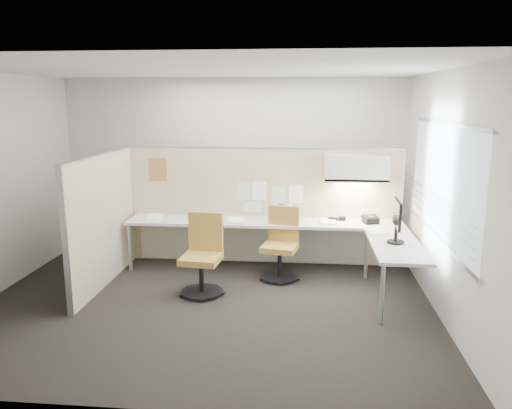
# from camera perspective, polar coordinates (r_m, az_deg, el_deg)

# --- Properties ---
(floor) EXTENTS (5.50, 4.50, 0.01)m
(floor) POSITION_cam_1_polar(r_m,az_deg,el_deg) (6.37, -5.49, -10.93)
(floor) COLOR black
(floor) RESTS_ON ground
(ceiling) EXTENTS (5.50, 4.50, 0.01)m
(ceiling) POSITION_cam_1_polar(r_m,az_deg,el_deg) (5.88, -6.05, 15.19)
(ceiling) COLOR white
(ceiling) RESTS_ON wall_back
(wall_back) EXTENTS (5.50, 0.02, 2.80)m
(wall_back) POSITION_cam_1_polar(r_m,az_deg,el_deg) (8.16, -2.69, 4.44)
(wall_back) COLOR beige
(wall_back) RESTS_ON ground
(wall_front) EXTENTS (5.50, 0.02, 2.80)m
(wall_front) POSITION_cam_1_polar(r_m,az_deg,el_deg) (3.84, -12.27, -4.46)
(wall_front) COLOR beige
(wall_front) RESTS_ON ground
(wall_right) EXTENTS (0.02, 4.50, 2.80)m
(wall_right) POSITION_cam_1_polar(r_m,az_deg,el_deg) (6.07, 20.65, 1.05)
(wall_right) COLOR beige
(wall_right) RESTS_ON ground
(window_pane) EXTENTS (0.01, 2.80, 1.30)m
(window_pane) POSITION_cam_1_polar(r_m,az_deg,el_deg) (6.04, 20.52, 2.46)
(window_pane) COLOR #A7B2C2
(window_pane) RESTS_ON wall_right
(partition_back) EXTENTS (4.10, 0.06, 1.75)m
(partition_back) POSITION_cam_1_polar(r_m,az_deg,el_deg) (7.55, 0.78, -0.21)
(partition_back) COLOR #CDB88E
(partition_back) RESTS_ON floor
(partition_left) EXTENTS (0.06, 2.20, 1.75)m
(partition_left) POSITION_cam_1_polar(r_m,az_deg,el_deg) (6.98, -17.02, -1.75)
(partition_left) COLOR #CDB88E
(partition_left) RESTS_ON floor
(desk) EXTENTS (4.00, 2.07, 0.73)m
(desk) POSITION_cam_1_polar(r_m,az_deg,el_deg) (7.13, 3.51, -3.21)
(desk) COLOR beige
(desk) RESTS_ON floor
(overhead_bin) EXTENTS (0.90, 0.36, 0.38)m
(overhead_bin) POSITION_cam_1_polar(r_m,az_deg,el_deg) (7.25, 11.38, 4.14)
(overhead_bin) COLOR beige
(overhead_bin) RESTS_ON partition_back
(task_light_strip) EXTENTS (0.60, 0.06, 0.02)m
(task_light_strip) POSITION_cam_1_polar(r_m,az_deg,el_deg) (7.28, 11.31, 2.50)
(task_light_strip) COLOR #FFEABF
(task_light_strip) RESTS_ON overhead_bin
(pinned_papers) EXTENTS (1.01, 0.00, 0.47)m
(pinned_papers) POSITION_cam_1_polar(r_m,az_deg,el_deg) (7.48, 1.37, 0.91)
(pinned_papers) COLOR #8CBF8C
(pinned_papers) RESTS_ON partition_back
(poster) EXTENTS (0.28, 0.00, 0.35)m
(poster) POSITION_cam_1_polar(r_m,az_deg,el_deg) (7.72, -11.18, 3.94)
(poster) COLOR orange
(poster) RESTS_ON partition_back
(chair_left) EXTENTS (0.54, 0.55, 1.02)m
(chair_left) POSITION_cam_1_polar(r_m,az_deg,el_deg) (6.48, -6.10, -6.00)
(chair_left) COLOR black
(chair_left) RESTS_ON floor
(chair_right) EXTENTS (0.54, 0.56, 0.99)m
(chair_right) POSITION_cam_1_polar(r_m,az_deg,el_deg) (6.98, 2.88, -4.75)
(chair_right) COLOR black
(chair_right) RESTS_ON floor
(monitor) EXTENTS (0.21, 0.51, 0.53)m
(monitor) POSITION_cam_1_polar(r_m,az_deg,el_deg) (6.31, 15.81, -1.58)
(monitor) COLOR black
(monitor) RESTS_ON desk
(phone) EXTENTS (0.26, 0.24, 0.12)m
(phone) POSITION_cam_1_polar(r_m,az_deg,el_deg) (7.30, 12.92, -1.69)
(phone) COLOR black
(phone) RESTS_ON desk
(stapler) EXTENTS (0.15, 0.08, 0.05)m
(stapler) POSITION_cam_1_polar(r_m,az_deg,el_deg) (7.35, 8.79, -1.65)
(stapler) COLOR black
(stapler) RESTS_ON desk
(tape_dispenser) EXTENTS (0.11, 0.08, 0.06)m
(tape_dispenser) POSITION_cam_1_polar(r_m,az_deg,el_deg) (7.38, 9.81, -1.59)
(tape_dispenser) COLOR black
(tape_dispenser) RESTS_ON desk
(coat_hook) EXTENTS (0.18, 0.47, 1.40)m
(coat_hook) POSITION_cam_1_polar(r_m,az_deg,el_deg) (6.29, -20.39, 1.54)
(coat_hook) COLOR silver
(coat_hook) RESTS_ON partition_left
(paper_stack_0) EXTENTS (0.28, 0.34, 0.04)m
(paper_stack_0) POSITION_cam_1_polar(r_m,az_deg,el_deg) (7.57, -11.53, -1.40)
(paper_stack_0) COLOR white
(paper_stack_0) RESTS_ON desk
(paper_stack_1) EXTENTS (0.30, 0.35, 0.02)m
(paper_stack_1) POSITION_cam_1_polar(r_m,az_deg,el_deg) (7.42, -5.06, -1.54)
(paper_stack_1) COLOR white
(paper_stack_1) RESTS_ON desk
(paper_stack_2) EXTENTS (0.28, 0.34, 0.04)m
(paper_stack_2) POSITION_cam_1_polar(r_m,az_deg,el_deg) (7.19, -2.37, -1.86)
(paper_stack_2) COLOR white
(paper_stack_2) RESTS_ON desk
(paper_stack_3) EXTENTS (0.23, 0.30, 0.02)m
(paper_stack_3) POSITION_cam_1_polar(r_m,az_deg,el_deg) (7.25, 8.26, -1.92)
(paper_stack_3) COLOR white
(paper_stack_3) RESTS_ON desk
(paper_stack_4) EXTENTS (0.29, 0.34, 0.02)m
(paper_stack_4) POSITION_cam_1_polar(r_m,az_deg,el_deg) (6.81, 13.50, -3.05)
(paper_stack_4) COLOR white
(paper_stack_4) RESTS_ON desk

